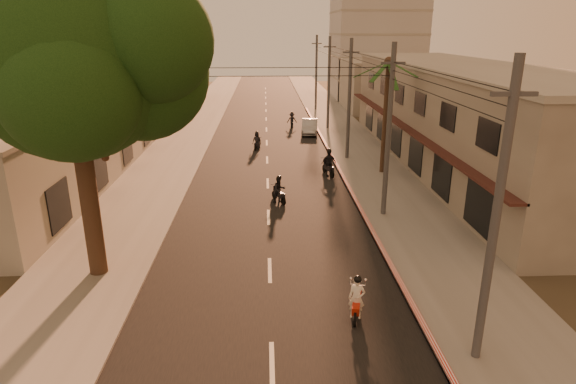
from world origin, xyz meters
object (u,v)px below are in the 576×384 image
scooter_mid_a (279,190)px  scooter_far_a (257,141)px  scooter_red (357,299)px  palm_tree (388,68)px  parked_car (310,127)px  scooter_mid_b (329,164)px  broadleaf_tree (82,61)px  scooter_far_b (292,120)px

scooter_mid_a → scooter_far_a: bearing=71.9°
scooter_red → scooter_far_a: size_ratio=1.05×
palm_tree → scooter_mid_a: 11.27m
palm_tree → parked_car: size_ratio=1.90×
scooter_red → scooter_mid_b: 17.23m
broadleaf_tree → parked_car: broadleaf_tree is taller
scooter_mid_a → parked_car: scooter_mid_a is taller
broadleaf_tree → scooter_mid_a: bearing=48.4°
scooter_mid_b → palm_tree: bearing=-8.5°
scooter_mid_b → scooter_far_a: bearing=107.5°
broadleaf_tree → scooter_mid_a: (7.26, 8.19, -7.72)m
scooter_far_a → scooter_red: bearing=-66.9°
palm_tree → scooter_red: 19.39m
broadleaf_tree → scooter_far_b: (9.24, 30.74, -7.73)m
palm_tree → scooter_far_b: size_ratio=4.88×
palm_tree → scooter_far_a: (-8.82, 7.57, -6.44)m
scooter_red → scooter_far_b: size_ratio=0.98×
scooter_red → scooter_mid_a: 12.15m
scooter_mid_a → scooter_far_b: (1.98, 22.55, -0.01)m
palm_tree → parked_car: palm_tree is taller
scooter_far_a → parked_car: size_ratio=0.36×
scooter_red → parked_car: scooter_red is taller
scooter_mid_a → broadleaf_tree: bearing=-155.9°
parked_car → scooter_mid_a: bearing=-94.0°
scooter_red → scooter_mid_a: size_ratio=1.00×
scooter_far_b → scooter_mid_a: bearing=-92.9°
scooter_far_b → parked_car: bearing=-61.3°
palm_tree → parked_car: (-3.83, 13.79, -6.46)m
parked_car → scooter_far_a: bearing=-122.4°
palm_tree → scooter_far_b: palm_tree is taller
scooter_red → scooter_far_b: 34.47m
scooter_mid_b → scooter_far_a: 9.42m
scooter_far_a → scooter_far_b: (3.44, 9.31, 0.04)m
scooter_red → broadleaf_tree: bearing=172.8°
scooter_mid_a → scooter_far_a: scooter_mid_a is taller
parked_car → scooter_far_b: bearing=122.9°
scooter_mid_b → parked_car: size_ratio=0.44×
broadleaf_tree → parked_car: bearing=68.7°
palm_tree → scooter_red: (-5.03, -17.59, -6.42)m
scooter_mid_b → scooter_far_a: (-5.02, 7.98, -0.16)m
scooter_red → scooter_mid_b: scooter_mid_b is taller
parked_car → scooter_mid_b: bearing=-83.6°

